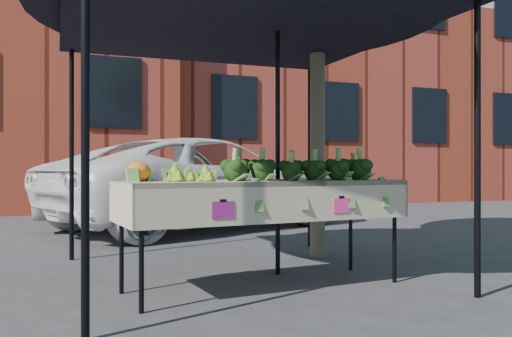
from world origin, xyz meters
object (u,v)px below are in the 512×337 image
table (264,234)px  vehicle (205,69)px  street_tree (317,38)px  canopy (240,129)px

table → vehicle: bearing=81.0°
vehicle → street_tree: vehicle is taller
table → canopy: 1.08m
vehicle → street_tree: (0.41, -3.34, -0.22)m
street_tree → canopy: bearing=-149.8°
canopy → street_tree: street_tree is taller
canopy → vehicle: bearing=79.4°
canopy → street_tree: 1.74m
table → canopy: canopy is taller
canopy → table: bearing=-87.3°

